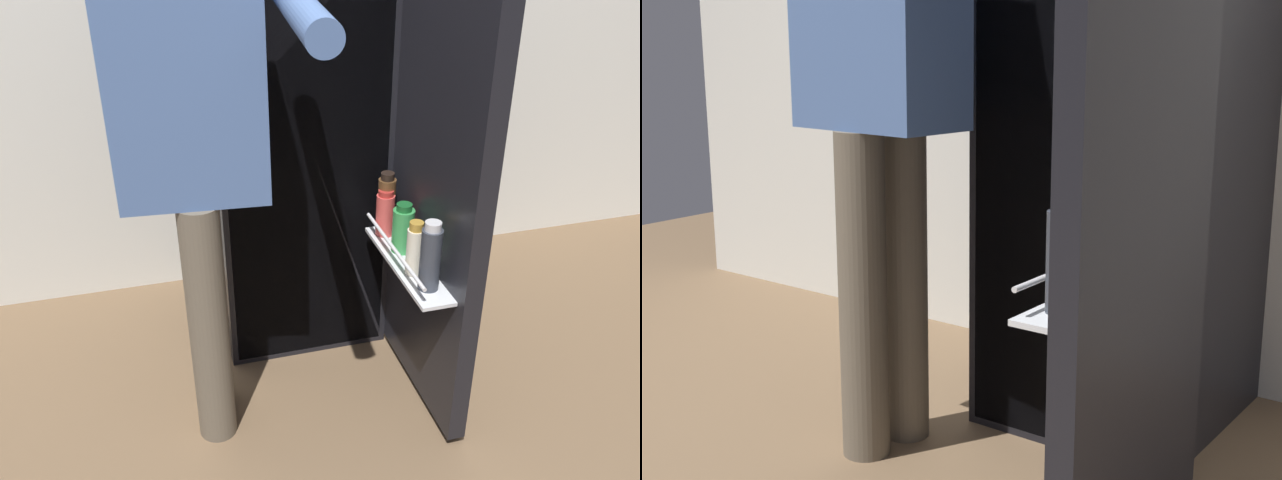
# 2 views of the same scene
# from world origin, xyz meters

# --- Properties ---
(refrigerator) EXTENTS (0.65, 1.22, 1.68)m
(refrigerator) POSITION_xyz_m (0.03, 0.52, 0.84)
(refrigerator) COLOR black
(refrigerator) RESTS_ON ground_plane
(person) EXTENTS (0.53, 0.74, 1.64)m
(person) POSITION_xyz_m (-0.38, 0.02, 0.98)
(person) COLOR #665B4C
(person) RESTS_ON ground_plane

